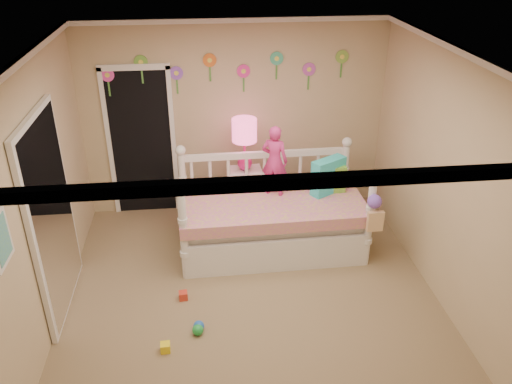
{
  "coord_description": "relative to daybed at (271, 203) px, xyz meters",
  "views": [
    {
      "loc": [
        -0.45,
        -4.32,
        3.63
      ],
      "look_at": [
        0.1,
        0.6,
        1.05
      ],
      "focal_mm": 36.49,
      "sensor_mm": 36.0,
      "label": 1
    }
  ],
  "objects": [
    {
      "name": "floor",
      "position": [
        -0.34,
        -1.14,
        -0.61
      ],
      "size": [
        4.0,
        4.5,
        0.01
      ],
      "primitive_type": "cube",
      "color": "#7F684C",
      "rests_on": "ground"
    },
    {
      "name": "ceiling",
      "position": [
        -0.34,
        -1.14,
        1.99
      ],
      "size": [
        4.0,
        4.5,
        0.01
      ],
      "primitive_type": "cube",
      "color": "white",
      "rests_on": "floor"
    },
    {
      "name": "back_wall",
      "position": [
        -0.34,
        1.11,
        0.69
      ],
      "size": [
        4.0,
        0.01,
        2.6
      ],
      "primitive_type": "cube",
      "color": "tan",
      "rests_on": "floor"
    },
    {
      "name": "left_wall",
      "position": [
        -2.34,
        -1.14,
        0.69
      ],
      "size": [
        0.01,
        4.5,
        2.6
      ],
      "primitive_type": "cube",
      "color": "tan",
      "rests_on": "floor"
    },
    {
      "name": "right_wall",
      "position": [
        1.66,
        -1.14,
        0.69
      ],
      "size": [
        0.01,
        4.5,
        2.6
      ],
      "primitive_type": "cube",
      "color": "tan",
      "rests_on": "floor"
    },
    {
      "name": "crown_molding",
      "position": [
        -0.34,
        -1.14,
        1.96
      ],
      "size": [
        4.0,
        4.5,
        0.06
      ],
      "primitive_type": null,
      "color": "white",
      "rests_on": "ceiling"
    },
    {
      "name": "daybed",
      "position": [
        0.0,
        0.0,
        0.0
      ],
      "size": [
        2.26,
        1.24,
        1.21
      ],
      "primitive_type": null,
      "rotation": [
        0.0,
        0.0,
        0.02
      ],
      "color": "white",
      "rests_on": "floor"
    },
    {
      "name": "pillow_turquoise",
      "position": [
        0.7,
        0.08,
        0.29
      ],
      "size": [
        0.46,
        0.36,
        0.44
      ],
      "primitive_type": "cube",
      "rotation": [
        0.0,
        0.0,
        0.54
      ],
      "color": "#29C4CE",
      "rests_on": "daybed"
    },
    {
      "name": "pillow_lime",
      "position": [
        0.74,
        0.09,
        0.24
      ],
      "size": [
        0.36,
        0.14,
        0.34
      ],
      "primitive_type": "cube",
      "rotation": [
        0.0,
        0.0,
        0.04
      ],
      "color": "#74B838",
      "rests_on": "daybed"
    },
    {
      "name": "child",
      "position": [
        0.05,
        0.12,
        0.5
      ],
      "size": [
        0.38,
        0.32,
        0.87
      ],
      "primitive_type": "imported",
      "rotation": [
        0.0,
        0.0,
        2.71
      ],
      "color": "#D02F7F",
      "rests_on": "daybed"
    },
    {
      "name": "nightstand",
      "position": [
        -0.25,
        0.72,
        -0.24
      ],
      "size": [
        0.45,
        0.35,
        0.73
      ],
      "primitive_type": "cube",
      "rotation": [
        0.0,
        0.0,
        0.03
      ],
      "color": "white",
      "rests_on": "floor"
    },
    {
      "name": "table_lamp",
      "position": [
        -0.25,
        0.72,
        0.59
      ],
      "size": [
        0.32,
        0.32,
        0.7
      ],
      "color": "#FB218B",
      "rests_on": "nightstand"
    },
    {
      "name": "closet_doorway",
      "position": [
        -1.59,
        1.1,
        0.43
      ],
      "size": [
        0.9,
        0.04,
        2.07
      ],
      "primitive_type": "cube",
      "color": "black",
      "rests_on": "back_wall"
    },
    {
      "name": "flower_decals",
      "position": [
        -0.43,
        1.1,
        1.33
      ],
      "size": [
        3.4,
        0.02,
        0.5
      ],
      "primitive_type": null,
      "color": "#B2668C",
      "rests_on": "back_wall"
    },
    {
      "name": "mirror_closet",
      "position": [
        -2.3,
        -0.84,
        0.44
      ],
      "size": [
        0.07,
        1.3,
        2.1
      ],
      "primitive_type": "cube",
      "color": "white",
      "rests_on": "left_wall"
    },
    {
      "name": "wall_picture",
      "position": [
        -2.31,
        -2.04,
        0.94
      ],
      "size": [
        0.05,
        0.34,
        0.42
      ],
      "primitive_type": "cube",
      "color": "white",
      "rests_on": "left_wall"
    },
    {
      "name": "hanging_bag",
      "position": [
        1.07,
        -0.62,
        0.13
      ],
      "size": [
        0.2,
        0.16,
        0.36
      ],
      "primitive_type": null,
      "color": "beige",
      "rests_on": "daybed"
    },
    {
      "name": "toy_scatter",
      "position": [
        -1.01,
        -1.57,
        -0.55
      ],
      "size": [
        0.85,
        1.33,
        0.11
      ],
      "primitive_type": null,
      "rotation": [
        0.0,
        0.0,
        0.04
      ],
      "color": "#996666",
      "rests_on": "floor"
    }
  ]
}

